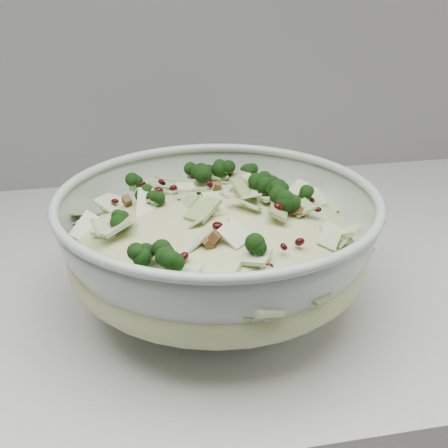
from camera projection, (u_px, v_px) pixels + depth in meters
The scene contains 2 objects.
mixing_bowl at pixel (218, 250), 0.61m from camera, with size 0.33×0.33×0.12m.
salad at pixel (218, 232), 0.60m from camera, with size 0.33×0.33×0.13m.
Camera 1 is at (0.44, 1.07, 1.25)m, focal length 50.00 mm.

